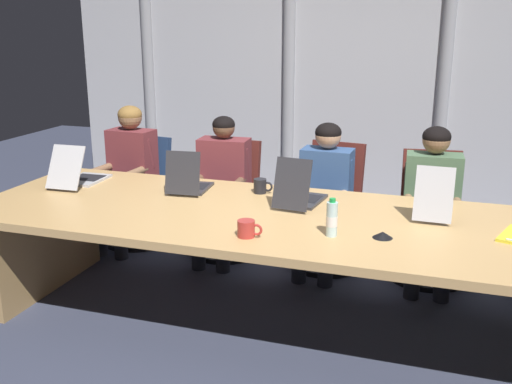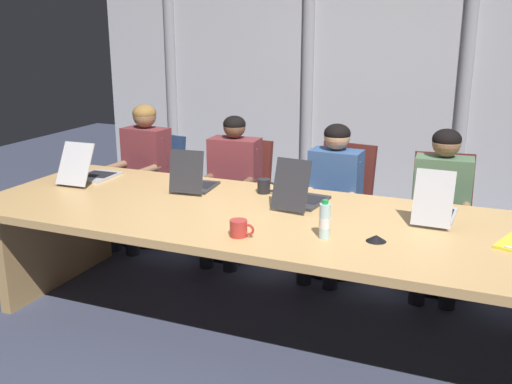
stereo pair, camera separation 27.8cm
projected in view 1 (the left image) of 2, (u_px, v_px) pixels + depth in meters
ground_plane at (286, 325)px, 3.76m from camera, size 12.04×12.04×0.00m
conference_table at (288, 237)px, 3.60m from camera, size 4.01×1.30×0.73m
curtain_backdrop at (358, 81)px, 5.70m from camera, size 6.02×0.17×2.61m
laptop_left_end at (80, 176)px, 4.26m from camera, size 0.26×0.49×0.30m
laptop_left_mid at (189, 183)px, 4.06m from camera, size 0.27×0.39×0.30m
laptop_center at (300, 195)px, 3.76m from camera, size 0.28×0.46×0.32m
laptop_right_mid at (434, 205)px, 3.56m from camera, size 0.23×0.45×0.33m
office_chair_left_end at (139, 202)px, 5.17m from camera, size 0.60×0.60×0.90m
office_chair_left_mid at (228, 211)px, 4.92m from camera, size 0.60×0.60×0.92m
office_chair_center at (328, 220)px, 4.66m from camera, size 0.60×0.61×0.95m
office_chair_right_mid at (429, 231)px, 4.43m from camera, size 0.60×0.60×0.93m
person_left_end at (127, 169)px, 4.94m from camera, size 0.42×0.56×1.19m
person_left_mid at (221, 180)px, 4.69m from camera, size 0.43×0.56×1.15m
person_center at (324, 189)px, 4.44m from camera, size 0.40×0.55×1.14m
person_right_mid at (432, 197)px, 4.20m from camera, size 0.42×0.56×1.15m
water_bottle_primary at (332, 219)px, 3.19m from camera, size 0.06×0.06×0.21m
coffee_mug_near at (261, 186)px, 4.02m from camera, size 0.13×0.09×0.10m
coffee_mug_far at (247, 229)px, 3.20m from camera, size 0.14×0.10×0.09m
conference_mic_left_side at (383, 235)px, 3.19m from camera, size 0.11×0.11×0.03m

